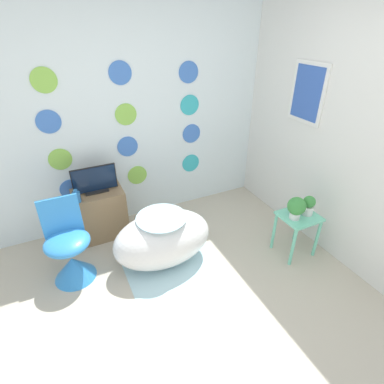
# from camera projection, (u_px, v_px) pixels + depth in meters

# --- Properties ---
(ground_plane) EXTENTS (12.00, 12.00, 0.00)m
(ground_plane) POSITION_uv_depth(u_px,v_px,m) (215.00, 346.00, 2.33)
(ground_plane) COLOR #BCB29E
(wall_back_dotted) EXTENTS (4.29, 0.05, 2.60)m
(wall_back_dotted) POSITION_uv_depth(u_px,v_px,m) (127.00, 114.00, 3.26)
(wall_back_dotted) COLOR white
(wall_back_dotted) RESTS_ON ground_plane
(wall_right) EXTENTS (0.06, 3.02, 2.60)m
(wall_right) POSITION_uv_depth(u_px,v_px,m) (312.00, 119.00, 3.08)
(wall_right) COLOR silver
(wall_right) RESTS_ON ground_plane
(rug) EXTENTS (0.96, 0.74, 0.01)m
(rug) POSITION_uv_depth(u_px,v_px,m) (172.00, 262.00, 3.12)
(rug) COLOR silver
(rug) RESTS_ON ground_plane
(bathtub) EXTENTS (1.00, 0.60, 0.56)m
(bathtub) POSITION_uv_depth(u_px,v_px,m) (163.00, 239.00, 3.01)
(bathtub) COLOR white
(bathtub) RESTS_ON ground_plane
(chair) EXTENTS (0.41, 0.41, 0.82)m
(chair) POSITION_uv_depth(u_px,v_px,m) (71.00, 255.00, 2.83)
(chair) COLOR #338CE0
(chair) RESTS_ON ground_plane
(tv_cabinet) EXTENTS (0.54, 0.38, 0.57)m
(tv_cabinet) POSITION_uv_depth(u_px,v_px,m) (101.00, 213.00, 3.40)
(tv_cabinet) COLOR #8E704C
(tv_cabinet) RESTS_ON ground_plane
(tv) EXTENTS (0.46, 0.12, 0.30)m
(tv) POSITION_uv_depth(u_px,v_px,m) (95.00, 181.00, 3.19)
(tv) COLOR black
(tv) RESTS_ON tv_cabinet
(vase) EXTENTS (0.08, 0.08, 0.14)m
(vase) POSITION_uv_depth(u_px,v_px,m) (77.00, 197.00, 3.05)
(vase) COLOR #2D72B7
(vase) RESTS_ON tv_cabinet
(side_table) EXTENTS (0.38, 0.34, 0.48)m
(side_table) POSITION_uv_depth(u_px,v_px,m) (298.00, 223.00, 3.09)
(side_table) COLOR #72D8B7
(side_table) RESTS_ON ground_plane
(potted_plant_left) EXTENTS (0.18, 0.18, 0.24)m
(potted_plant_left) POSITION_uv_depth(u_px,v_px,m) (296.00, 207.00, 2.92)
(potted_plant_left) COLOR white
(potted_plant_left) RESTS_ON side_table
(potted_plant_right) EXTENTS (0.12, 0.12, 0.21)m
(potted_plant_right) POSITION_uv_depth(u_px,v_px,m) (309.00, 205.00, 3.00)
(potted_plant_right) COLOR white
(potted_plant_right) RESTS_ON side_table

